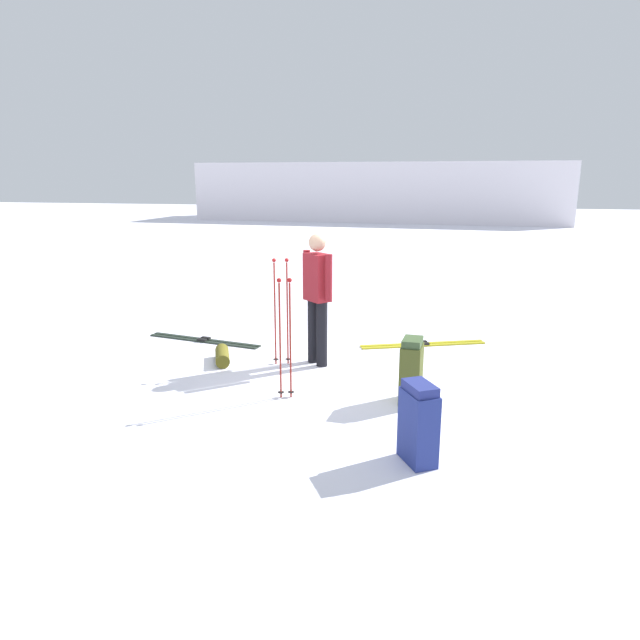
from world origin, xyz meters
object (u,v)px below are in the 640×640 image
at_px(ski_poles_planted_far, 285,333).
at_px(ski_pair_far, 204,340).
at_px(skier_standing, 317,292).
at_px(sleeping_mat_rolled, 222,356).
at_px(backpack_bright, 418,424).
at_px(ski_pair_near, 423,344).
at_px(backpack_large_dark, 411,371).
at_px(ski_poles_planted_near, 281,307).

bearing_deg(ski_poles_planted_far, ski_pair_far, 134.22).
distance_m(skier_standing, sleeping_mat_rolled, 1.53).
xyz_separation_m(ski_pair_far, backpack_bright, (3.33, -3.04, 0.34)).
bearing_deg(ski_pair_near, backpack_large_dark, -90.68).
xyz_separation_m(ski_poles_planted_near, sleeping_mat_rolled, (-0.78, -0.13, -0.68)).
xyz_separation_m(backpack_large_dark, ski_poles_planted_far, (-1.36, -0.18, 0.39)).
height_order(skier_standing, sleeping_mat_rolled, skier_standing).
height_order(backpack_large_dark, ski_poles_planted_far, ski_poles_planted_far).
distance_m(ski_pair_far, backpack_large_dark, 3.62).
bearing_deg(ski_pair_far, backpack_bright, -42.31).
relative_size(ski_pair_near, backpack_bright, 2.49).
bearing_deg(ski_poles_planted_near, backpack_bright, -50.34).
height_order(backpack_large_dark, backpack_bright, backpack_large_dark).
distance_m(ski_pair_near, ski_pair_far, 3.25).
bearing_deg(backpack_large_dark, ski_pair_far, 151.95).
xyz_separation_m(ski_pair_far, ski_poles_planted_near, (1.44, -0.75, 0.76)).
bearing_deg(backpack_large_dark, ski_pair_near, 89.32).
xyz_separation_m(ski_pair_near, ski_poles_planted_far, (-1.39, -2.39, 0.73)).
xyz_separation_m(backpack_bright, ski_poles_planted_near, (-1.90, 2.29, 0.42)).
xyz_separation_m(backpack_large_dark, sleeping_mat_rolled, (-2.52, 0.82, -0.26)).
height_order(ski_pair_far, ski_poles_planted_far, ski_poles_planted_far).
bearing_deg(ski_poles_planted_far, ski_poles_planted_near, 108.75).
height_order(backpack_bright, ski_poles_planted_far, ski_poles_planted_far).
bearing_deg(sleeping_mat_rolled, skier_standing, 10.28).
height_order(skier_standing, ski_poles_planted_far, skier_standing).
relative_size(ski_pair_near, ski_poles_planted_far, 1.32).
distance_m(skier_standing, backpack_large_dark, 1.76).
distance_m(backpack_large_dark, backpack_bright, 1.35).
xyz_separation_m(skier_standing, backpack_large_dark, (1.28, -1.04, -0.60)).
bearing_deg(sleeping_mat_rolled, ski_pair_near, 28.68).
bearing_deg(sleeping_mat_rolled, ski_poles_planted_far, -40.49).
xyz_separation_m(skier_standing, ski_pair_near, (1.31, 1.17, -0.94)).
bearing_deg(sleeping_mat_rolled, ski_pair_far, 126.81).
distance_m(skier_standing, backpack_bright, 2.85).
height_order(ski_poles_planted_near, ski_poles_planted_far, ski_poles_planted_near).
xyz_separation_m(skier_standing, sleeping_mat_rolled, (-1.24, -0.22, -0.86)).
xyz_separation_m(ski_pair_near, backpack_bright, (0.13, -3.55, 0.34)).
bearing_deg(ski_pair_far, ski_poles_planted_far, -45.78).
xyz_separation_m(ski_poles_planted_far, sleeping_mat_rolled, (-1.16, 0.99, -0.66)).
relative_size(ski_poles_planted_near, sleeping_mat_rolled, 2.53).
xyz_separation_m(skier_standing, ski_pair_far, (-1.89, 0.65, -0.94)).
xyz_separation_m(ski_pair_far, ski_poles_planted_far, (1.82, -1.87, 0.73)).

